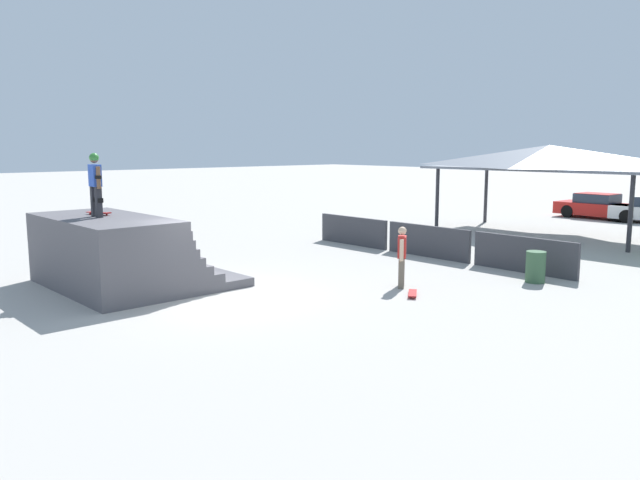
% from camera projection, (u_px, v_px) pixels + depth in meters
% --- Properties ---
extents(ground_plane, '(160.00, 160.00, 0.00)m').
position_uv_depth(ground_plane, '(217.00, 297.00, 15.21)').
color(ground_plane, '#ADA8A0').
extents(quarter_pipe_ramp, '(4.76, 4.13, 1.86)m').
position_uv_depth(quarter_pipe_ramp, '(117.00, 255.00, 16.26)').
color(quarter_pipe_ramp, '#565459').
rests_on(quarter_pipe_ramp, ground).
extents(skater_on_deck, '(0.69, 0.25, 1.62)m').
position_uv_depth(skater_on_deck, '(95.00, 180.00, 15.75)').
color(skater_on_deck, '#2D2D33').
rests_on(skater_on_deck, quarter_pipe_ramp).
extents(skateboard_on_deck, '(0.82, 0.40, 0.09)m').
position_uv_depth(skateboard_on_deck, '(99.00, 213.00, 16.34)').
color(skateboard_on_deck, red).
rests_on(skateboard_on_deck, quarter_pipe_ramp).
extents(bystander_walking, '(0.48, 0.56, 1.59)m').
position_uv_depth(bystander_walking, '(402.00, 254.00, 16.18)').
color(bystander_walking, '#6B6051').
rests_on(bystander_walking, ground).
extents(skateboard_on_ground, '(0.68, 0.79, 0.09)m').
position_uv_depth(skateboard_on_ground, '(412.00, 294.00, 15.34)').
color(skateboard_on_ground, red).
rests_on(skateboard_on_ground, ground).
extents(barrier_fence, '(10.29, 0.12, 1.05)m').
position_uv_depth(barrier_fence, '(428.00, 241.00, 20.68)').
color(barrier_fence, '#3D3D42').
rests_on(barrier_fence, ground).
extents(pavilion_shelter, '(9.69, 4.50, 3.70)m').
position_uv_depth(pavilion_shelter, '(549.00, 158.00, 25.48)').
color(pavilion_shelter, '#2D2D33').
rests_on(pavilion_shelter, ground).
extents(trash_bin, '(0.52, 0.52, 0.85)m').
position_uv_depth(trash_bin, '(536.00, 267.00, 16.81)').
color(trash_bin, '#385B3D').
rests_on(trash_bin, ground).
extents(parked_car_red, '(4.11, 1.88, 1.27)m').
position_uv_depth(parked_car_red, '(598.00, 207.00, 31.78)').
color(parked_car_red, red).
rests_on(parked_car_red, ground).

